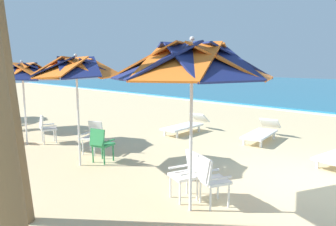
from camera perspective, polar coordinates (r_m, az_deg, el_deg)
ground_plane at (r=7.16m, az=23.62°, el=-11.76°), size 80.00×80.00×0.00m
beach_umbrella_0 at (r=5.03m, az=4.28°, el=8.98°), size 2.56×2.56×2.84m
plastic_chair_0 at (r=5.60m, az=7.71°, el=-11.40°), size 0.57×0.60×0.87m
plastic_chair_1 at (r=5.84m, az=3.44°, el=-10.47°), size 0.55×0.57×0.87m
beach_umbrella_1 at (r=7.71m, az=-16.06°, el=7.64°), size 2.14×2.14×2.65m
plastic_chair_2 at (r=8.06m, az=-11.87°, el=-5.23°), size 0.55×0.57×0.87m
plastic_chair_3 at (r=8.93m, az=-13.20°, el=-3.90°), size 0.59×0.61×0.87m
beach_umbrella_2 at (r=10.39m, az=-24.56°, el=6.68°), size 2.23×2.23×2.53m
plastic_chair_4 at (r=10.47m, az=-20.90°, el=-2.39°), size 0.54×0.57×0.87m
plastic_chair_7 at (r=13.10m, az=-25.99°, el=-0.56°), size 0.54×0.52×0.87m
sun_lounger_2 at (r=10.57m, az=16.38°, el=-3.26°), size 1.03×2.23×0.62m
sun_lounger_3 at (r=11.31m, az=3.23°, el=-2.14°), size 0.83×2.20×0.62m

